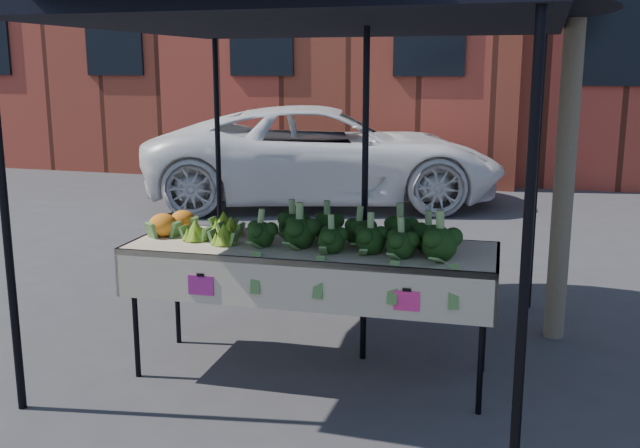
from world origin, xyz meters
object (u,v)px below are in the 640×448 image
(table, at_px, (311,311))
(vehicle, at_px, (325,24))
(canopy, at_px, (319,165))
(street_tree, at_px, (574,47))

(table, bearing_deg, vehicle, 105.79)
(vehicle, bearing_deg, canopy, 178.12)
(street_tree, bearing_deg, table, -142.08)
(table, xyz_separation_m, canopy, (-0.08, 0.45, 0.92))
(vehicle, distance_m, street_tree, 5.97)
(vehicle, bearing_deg, table, 177.71)
(vehicle, bearing_deg, street_tree, -164.19)
(table, xyz_separation_m, street_tree, (1.58, 1.23, 1.73))
(canopy, height_order, vehicle, vehicle)
(table, relative_size, canopy, 0.77)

